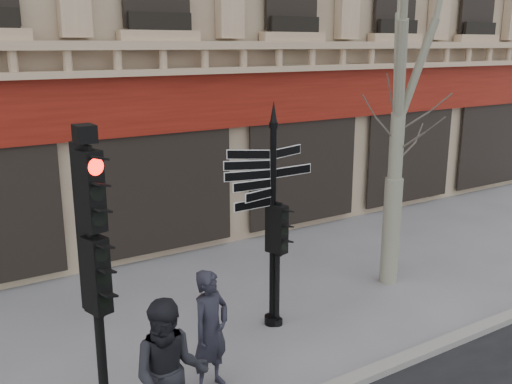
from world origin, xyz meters
TOP-DOWN VIEW (x-y plane):
  - ground at (0.00, 0.00)m, footprint 80.00×80.00m
  - fingerpost at (0.25, 0.81)m, footprint 1.90×1.90m
  - traffic_signal_main at (-3.15, -0.26)m, footprint 0.51×0.42m
  - traffic_signal_secondary at (0.30, 0.74)m, footprint 0.43×0.35m
  - pedestrian_a at (-1.59, -0.34)m, footprint 0.77×0.64m
  - pedestrian_b at (-2.59, -1.16)m, footprint 1.18×1.08m

SIDE VIEW (x-z plane):
  - ground at x=0.00m, z-range 0.00..0.00m
  - pedestrian_a at x=-1.59m, z-range 0.00..1.82m
  - pedestrian_b at x=-2.59m, z-range 0.00..1.95m
  - traffic_signal_secondary at x=0.30m, z-range 0.44..2.67m
  - traffic_signal_main at x=-3.15m, z-range 0.52..4.49m
  - fingerpost at x=0.25m, z-range 0.68..4.67m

